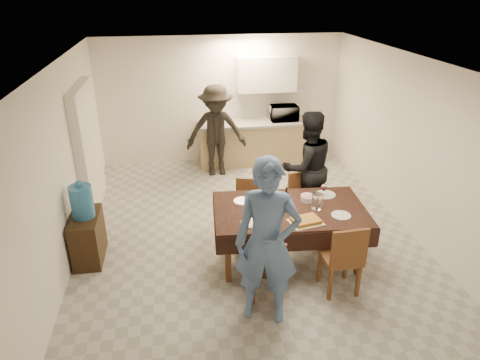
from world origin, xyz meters
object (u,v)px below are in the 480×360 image
object	(u,v)px
dining_table	(290,211)
savoury_tart	(306,220)
wine_bottle	(286,197)
person_kitchen	(216,131)
water_jug	(82,202)
person_far	(307,167)
person_near	(267,243)
console	(88,237)
microwave	(284,113)
water_pitcher	(317,201)

from	to	relation	value
dining_table	savoury_tart	distance (m)	0.40
wine_bottle	person_kitchen	bearing A→B (deg)	101.47
water_jug	person_far	xyz separation A→B (m)	(3.29, 0.62, 0.01)
savoury_tart	person_near	size ratio (longest dim) A/B	0.21
console	microwave	world-z (taller)	microwave
microwave	person_near	bearing A→B (deg)	73.43
person_near	water_pitcher	bearing A→B (deg)	64.97
dining_table	microwave	world-z (taller)	microwave
water_pitcher	savoury_tart	xyz separation A→B (m)	(-0.25, -0.33, -0.08)
console	person_near	world-z (taller)	person_near
dining_table	savoury_tart	bearing A→B (deg)	-71.06
dining_table	console	size ratio (longest dim) A/B	2.89
water_jug	microwave	size ratio (longest dim) A/B	0.79
person_near	savoury_tart	bearing A→B (deg)	62.83
console	wine_bottle	size ratio (longest dim) A/B	2.49
water_pitcher	savoury_tart	bearing A→B (deg)	-127.15
microwave	water_jug	bearing A→B (deg)	40.89
water_pitcher	water_jug	bearing A→B (deg)	171.14
console	person_near	size ratio (longest dim) A/B	0.37
person_far	savoury_tart	bearing A→B (deg)	60.77
water_jug	person_kitchen	world-z (taller)	person_kitchen
console	water_jug	size ratio (longest dim) A/B	1.63
water_jug	savoury_tart	xyz separation A→B (m)	(2.84, -0.81, -0.08)
water_jug	wine_bottle	size ratio (longest dim) A/B	1.53
microwave	person_kitchen	xyz separation A→B (m)	(-1.46, -0.45, -0.16)
dining_table	person_far	xyz separation A→B (m)	(0.55, 1.05, 0.15)
water_pitcher	person_kitchen	world-z (taller)	person_kitchen
water_jug	person_near	distance (m)	2.64
savoury_tart	microwave	size ratio (longest dim) A/B	0.71
console	savoury_tart	size ratio (longest dim) A/B	1.80
water_pitcher	microwave	bearing A→B (deg)	82.72
water_jug	savoury_tart	size ratio (longest dim) A/B	1.11
wine_bottle	person_far	world-z (taller)	person_far
wine_bottle	water_pitcher	world-z (taller)	wine_bottle
dining_table	person_near	size ratio (longest dim) A/B	1.07
microwave	savoury_tart	bearing A→B (deg)	79.72
microwave	person_far	bearing A→B (deg)	84.10
dining_table	water_jug	size ratio (longest dim) A/B	4.70
person_far	dining_table	bearing A→B (deg)	50.59
savoury_tart	person_kitchen	xyz separation A→B (m)	(-0.76, 3.43, 0.09)
person_near	person_far	world-z (taller)	person_near
water_jug	person_far	size ratio (longest dim) A/B	0.25
water_jug	person_far	bearing A→B (deg)	10.66
water_jug	wine_bottle	xyz separation A→B (m)	(2.69, -0.38, 0.04)
water_jug	savoury_tart	distance (m)	2.95
microwave	person_kitchen	size ratio (longest dim) A/B	0.31
water_jug	microwave	world-z (taller)	microwave
dining_table	wine_bottle	world-z (taller)	wine_bottle
person_far	person_kitchen	size ratio (longest dim) A/B	1.00
water_jug	microwave	bearing A→B (deg)	40.89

